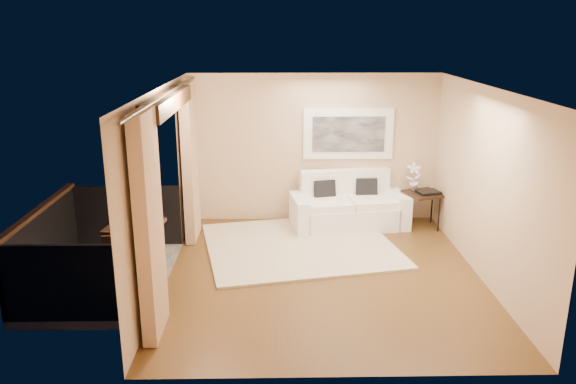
{
  "coord_description": "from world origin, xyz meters",
  "views": [
    {
      "loc": [
        -0.66,
        -7.51,
        3.48
      ],
      "look_at": [
        -0.51,
        0.72,
        1.05
      ],
      "focal_mm": 35.0,
      "sensor_mm": 36.0,
      "label": 1
    }
  ],
  "objects_px": {
    "side_table": "(423,196)",
    "bistro_table": "(135,230)",
    "sofa": "(348,207)",
    "balcony_chair_far": "(139,232)",
    "balcony_chair_near": "(120,267)",
    "orchid": "(414,177)",
    "ice_bucket": "(125,214)"
  },
  "relations": [
    {
      "from": "sofa",
      "to": "orchid",
      "type": "distance_m",
      "value": 1.3
    },
    {
      "from": "side_table",
      "to": "ice_bucket",
      "type": "xyz_separation_m",
      "value": [
        -4.76,
        -1.94,
        0.34
      ]
    },
    {
      "from": "sofa",
      "to": "bistro_table",
      "type": "relative_size",
      "value": 2.6
    },
    {
      "from": "sofa",
      "to": "bistro_table",
      "type": "height_order",
      "value": "sofa"
    },
    {
      "from": "side_table",
      "to": "balcony_chair_far",
      "type": "bearing_deg",
      "value": -158.81
    },
    {
      "from": "sofa",
      "to": "bistro_table",
      "type": "distance_m",
      "value": 3.96
    },
    {
      "from": "balcony_chair_far",
      "to": "ice_bucket",
      "type": "relative_size",
      "value": 5.12
    },
    {
      "from": "sofa",
      "to": "balcony_chair_near",
      "type": "height_order",
      "value": "sofa"
    },
    {
      "from": "bistro_table",
      "to": "balcony_chair_far",
      "type": "height_order",
      "value": "balcony_chair_far"
    },
    {
      "from": "sofa",
      "to": "balcony_chair_far",
      "type": "distance_m",
      "value": 3.8
    },
    {
      "from": "sofa",
      "to": "balcony_chair_near",
      "type": "relative_size",
      "value": 2.28
    },
    {
      "from": "bistro_table",
      "to": "balcony_chair_near",
      "type": "xyz_separation_m",
      "value": [
        -0.01,
        -0.82,
        -0.2
      ]
    },
    {
      "from": "orchid",
      "to": "ice_bucket",
      "type": "xyz_separation_m",
      "value": [
        -4.61,
        -2.09,
        0.02
      ]
    },
    {
      "from": "bistro_table",
      "to": "ice_bucket",
      "type": "bearing_deg",
      "value": 137.64
    },
    {
      "from": "balcony_chair_near",
      "to": "balcony_chair_far",
      "type": "bearing_deg",
      "value": 82.89
    },
    {
      "from": "balcony_chair_near",
      "to": "side_table",
      "type": "bearing_deg",
      "value": 24.49
    },
    {
      "from": "sofa",
      "to": "orchid",
      "type": "xyz_separation_m",
      "value": [
        1.18,
        0.06,
        0.55
      ]
    },
    {
      "from": "sofa",
      "to": "side_table",
      "type": "xyz_separation_m",
      "value": [
        1.33,
        -0.09,
        0.24
      ]
    },
    {
      "from": "balcony_chair_far",
      "to": "side_table",
      "type": "bearing_deg",
      "value": -161.07
    },
    {
      "from": "balcony_chair_near",
      "to": "bistro_table",
      "type": "bearing_deg",
      "value": 81.9
    },
    {
      "from": "bistro_table",
      "to": "ice_bucket",
      "type": "height_order",
      "value": "ice_bucket"
    },
    {
      "from": "sofa",
      "to": "balcony_chair_far",
      "type": "height_order",
      "value": "balcony_chair_far"
    },
    {
      "from": "balcony_chair_far",
      "to": "balcony_chair_near",
      "type": "xyz_separation_m",
      "value": [
        0.01,
        -1.11,
        -0.05
      ]
    },
    {
      "from": "orchid",
      "to": "ice_bucket",
      "type": "height_order",
      "value": "orchid"
    },
    {
      "from": "bistro_table",
      "to": "ice_bucket",
      "type": "relative_size",
      "value": 4.14
    },
    {
      "from": "bistro_table",
      "to": "balcony_chair_near",
      "type": "distance_m",
      "value": 0.84
    },
    {
      "from": "orchid",
      "to": "ice_bucket",
      "type": "relative_size",
      "value": 2.57
    },
    {
      "from": "side_table",
      "to": "bistro_table",
      "type": "distance_m",
      "value": 5.06
    },
    {
      "from": "sofa",
      "to": "balcony_chair_near",
      "type": "bearing_deg",
      "value": -146.15
    },
    {
      "from": "sofa",
      "to": "orchid",
      "type": "height_order",
      "value": "orchid"
    },
    {
      "from": "orchid",
      "to": "sofa",
      "type": "bearing_deg",
      "value": -177.11
    },
    {
      "from": "side_table",
      "to": "balcony_chair_near",
      "type": "xyz_separation_m",
      "value": [
        -4.61,
        -2.9,
        -0.04
      ]
    }
  ]
}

